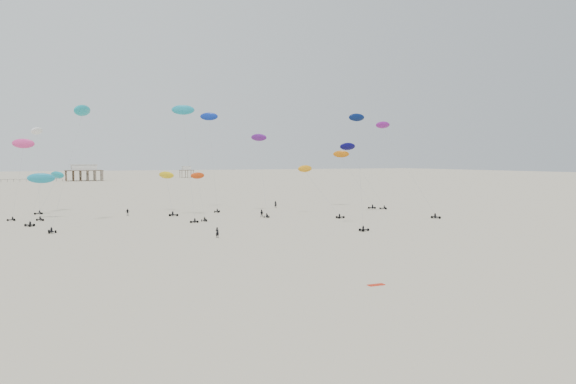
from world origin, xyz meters
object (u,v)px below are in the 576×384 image
rig_0 (38,146)px  spectator_0 (217,238)px  pavilion_small (187,173)px  rig_7 (184,125)px  pavilion_main (84,174)px  rig_3 (399,153)px

rig_0 → spectator_0: rig_0 is taller
pavilion_small → rig_7: 274.22m
pavilion_main → rig_3: size_ratio=0.89×
pavilion_main → rig_7: 234.82m
rig_0 → pavilion_small: bearing=-147.5°
pavilion_main → rig_0: size_ratio=0.92×
pavilion_main → rig_7: bearing=-90.3°
pavilion_small → pavilion_main: bearing=-156.8°
pavilion_small → rig_7: (-71.27, -264.27, 16.70)m
rig_0 → rig_3: size_ratio=0.96×
rig_0 → rig_7: bearing=108.2°
pavilion_main → spectator_0: size_ratio=10.10×
spectator_0 → pavilion_small: bearing=-57.0°
spectator_0 → pavilion_main: bearing=-43.8°
pavilion_main → rig_0: bearing=-97.9°
pavilion_main → rig_7: rig_7 is taller
rig_7 → spectator_0: (-2.89, -30.68, -20.19)m
pavilion_main → rig_7: (-1.27, -234.27, 15.97)m
pavilion_main → spectator_0: bearing=-90.9°
rig_0 → rig_7: rig_7 is taller
rig_3 → rig_0: bearing=-41.3°
rig_3 → spectator_0: rig_3 is taller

